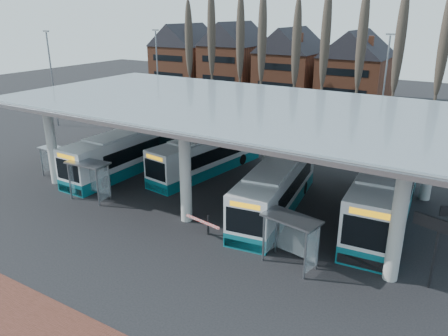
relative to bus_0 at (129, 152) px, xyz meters
The scene contains 16 objects.
ground 11.92m from the bus_0, 38.77° to the right, with size 140.00×140.00×0.00m, color black.
station_canopy 10.12m from the bus_0, ahead, with size 32.00×16.00×6.34m.
poplar_row 28.15m from the bus_0, 70.20° to the left, with size 45.10×1.10×14.50m.
townhouse_row 37.43m from the bus_0, 100.12° to the left, with size 36.80×10.30×12.25m.
lamp_post_a 17.45m from the bus_0, 121.04° to the left, with size 0.80×0.16×10.17m.
lamp_post_b 24.33m from the bus_0, 50.71° to the left, with size 0.80×0.16×10.17m.
lamp_post_d 18.43m from the bus_0, 158.54° to the left, with size 0.80×0.16×10.17m.
bus_0 is the anchor object (origin of this frame).
bus_1 6.33m from the bus_0, 27.57° to the left, with size 3.83×11.17×3.04m.
bus_2 13.23m from the bus_0, ahead, with size 3.98×11.54×3.14m.
bus_3 19.51m from the bus_0, ahead, with size 3.75×13.21×3.62m.
shelter_0 5.42m from the bus_0, 132.96° to the right, with size 2.57×1.40×2.32m.
shelter_1 5.89m from the bus_0, 72.22° to the right, with size 2.97×1.64×2.67m.
shelter_2 17.73m from the bus_0, 20.34° to the right, with size 3.06×1.92×2.65m.
info_sign_0 23.44m from the bus_0, 11.68° to the right, with size 2.29×0.82×3.52m.
barrier 12.96m from the bus_0, 28.64° to the right, with size 2.45×0.87×1.23m.
Camera 1 is at (14.49, -16.95, 12.13)m, focal length 35.00 mm.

